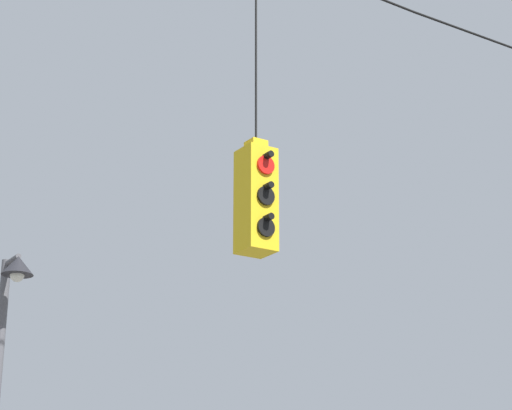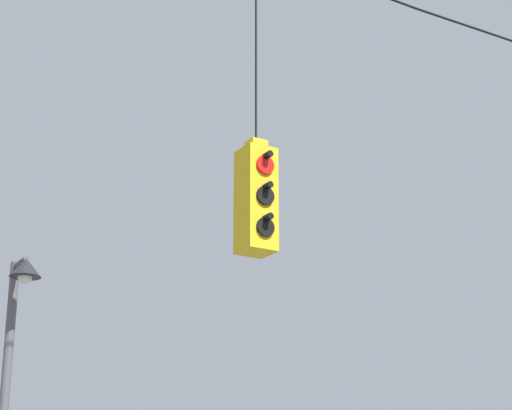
# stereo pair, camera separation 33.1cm
# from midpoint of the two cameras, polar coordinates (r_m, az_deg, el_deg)

# --- Properties ---
(span_wire) EXTENTS (13.22, 0.03, 0.33)m
(span_wire) POSITION_cam_midpoint_polar(r_m,az_deg,el_deg) (13.42, 13.09, 10.18)
(span_wire) COLOR black
(traffic_light_near_left_pole) EXTENTS (0.34, 0.58, 3.57)m
(traffic_light_near_left_pole) POSITION_cam_midpoint_polar(r_m,az_deg,el_deg) (10.29, 0.92, 0.43)
(traffic_light_near_left_pole) COLOR yellow
(street_lamp) EXTENTS (0.40, 0.70, 5.05)m
(street_lamp) POSITION_cam_midpoint_polar(r_m,az_deg,el_deg) (12.62, -13.17, -10.16)
(street_lamp) COLOR #515156
(street_lamp) RESTS_ON ground_plane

